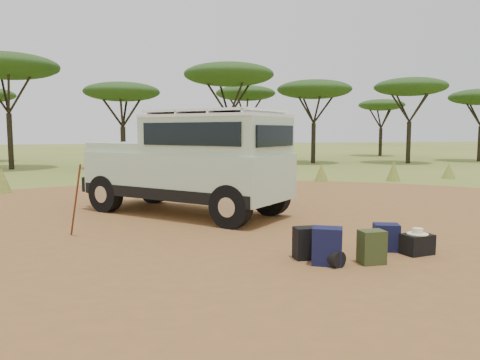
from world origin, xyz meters
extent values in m
plane|color=olive|center=(0.00, 0.00, 0.00)|extent=(140.00, 140.00, 0.00)
cylinder|color=brown|center=(0.00, 0.00, 0.00)|extent=(23.00, 23.00, 0.01)
cone|color=olive|center=(-6.00, 8.30, 0.42)|extent=(0.60, 0.60, 0.85)
cone|color=olive|center=(-3.00, 9.20, 0.35)|extent=(0.60, 0.60, 0.70)
cone|color=olive|center=(0.00, 8.80, 0.45)|extent=(0.60, 0.60, 0.90)
cone|color=olive|center=(3.00, 8.40, 0.40)|extent=(0.60, 0.60, 0.80)
cone|color=olive|center=(6.00, 9.10, 0.38)|extent=(0.60, 0.60, 0.75)
cone|color=olive|center=(9.00, 8.50, 0.42)|extent=(0.60, 0.60, 0.85)
cone|color=olive|center=(12.00, 8.90, 0.35)|extent=(0.60, 0.60, 0.70)
cylinder|color=black|center=(-8.00, 19.00, 1.53)|extent=(0.28, 0.28, 3.06)
ellipsoid|color=#1A3212|center=(-8.00, 19.00, 5.58)|extent=(5.50, 5.50, 1.38)
cylinder|color=black|center=(-2.00, 18.20, 1.17)|extent=(0.28, 0.28, 2.34)
ellipsoid|color=#1A3212|center=(-2.00, 18.20, 4.26)|extent=(4.20, 4.20, 1.05)
cylinder|color=black|center=(4.00, 17.80, 1.46)|extent=(0.28, 0.28, 2.93)
ellipsoid|color=#1A3212|center=(4.00, 17.80, 5.33)|extent=(5.20, 5.20, 1.30)
cylinder|color=black|center=(10.00, 19.50, 1.30)|extent=(0.28, 0.28, 2.61)
ellipsoid|color=#1A3212|center=(10.00, 19.50, 4.76)|extent=(4.80, 4.80, 1.20)
cylinder|color=black|center=(16.00, 18.00, 1.35)|extent=(0.28, 0.28, 2.70)
ellipsoid|color=#1A3212|center=(16.00, 18.00, 4.92)|extent=(4.60, 4.60, 1.15)
cylinder|color=black|center=(22.00, 18.60, 1.22)|extent=(0.28, 0.28, 2.43)
cylinder|color=black|center=(7.00, 25.50, 1.35)|extent=(0.28, 0.28, 2.70)
ellipsoid|color=#1A3212|center=(7.00, 25.50, 4.92)|extent=(4.50, 4.50, 1.12)
cylinder|color=black|center=(19.00, 26.50, 1.17)|extent=(0.28, 0.28, 2.34)
ellipsoid|color=#1A3212|center=(19.00, 26.50, 4.26)|extent=(3.80, 3.80, 0.95)
cube|color=#ADC8AB|center=(-0.45, 2.85, 1.02)|extent=(5.09, 5.16, 1.08)
cube|color=black|center=(-0.45, 2.85, 0.62)|extent=(5.05, 5.11, 0.27)
cube|color=#ADC8AB|center=(0.19, 2.19, 1.99)|extent=(3.67, 3.70, 0.86)
cube|color=white|center=(0.19, 2.19, 2.45)|extent=(3.70, 3.73, 0.07)
cube|color=white|center=(0.19, 2.19, 2.57)|extent=(3.43, 3.45, 0.06)
cube|color=#ADC8AB|center=(-1.57, 4.02, 1.68)|extent=(2.74, 2.74, 0.23)
cube|color=black|center=(-0.90, 3.32, 2.03)|extent=(1.38, 1.34, 0.60)
cube|color=black|center=(-0.55, 1.47, 2.03)|extent=(1.91, 1.98, 0.51)
cube|color=black|center=(0.93, 2.91, 2.03)|extent=(1.91, 1.98, 0.51)
cube|color=black|center=(1.31, 1.03, 1.99)|extent=(1.25, 1.22, 0.47)
cube|color=black|center=(-2.28, 4.75, 0.68)|extent=(1.60, 1.55, 0.39)
cylinder|color=black|center=(-2.38, 4.84, 1.60)|extent=(1.12, 1.09, 0.08)
cylinder|color=black|center=(-2.38, 4.84, 0.99)|extent=(1.12, 1.09, 0.08)
cylinder|color=silver|center=(-2.62, 4.64, 1.37)|extent=(0.24, 0.23, 0.25)
cylinder|color=silver|center=(-2.16, 5.08, 1.37)|extent=(0.24, 0.23, 0.25)
cube|color=white|center=(-2.34, 4.81, 0.82)|extent=(0.38, 0.37, 0.14)
cylinder|color=black|center=(-0.12, 3.95, 1.91)|extent=(0.13, 0.13, 0.94)
cylinder|color=black|center=(-2.46, 3.61, 0.48)|extent=(0.90, 0.91, 0.96)
cylinder|color=black|center=(-1.14, 4.88, 0.48)|extent=(0.90, 0.91, 0.96)
cylinder|color=black|center=(0.24, 0.82, 0.48)|extent=(0.90, 0.91, 0.96)
cylinder|color=black|center=(1.56, 2.10, 0.48)|extent=(0.90, 0.91, 0.96)
cylinder|color=brown|center=(-2.91, 0.70, 0.74)|extent=(0.31, 0.51, 1.47)
cube|color=black|center=(0.90, -1.87, 0.27)|extent=(0.39, 0.29, 0.53)
cube|color=#13143E|center=(1.10, -2.26, 0.30)|extent=(0.56, 0.50, 0.60)
cube|color=#2E3D1C|center=(1.80, -2.39, 0.27)|extent=(0.39, 0.28, 0.54)
cube|color=#13143E|center=(2.47, -1.71, 0.24)|extent=(0.51, 0.45, 0.48)
cube|color=black|center=(2.85, -2.06, 0.18)|extent=(0.55, 0.43, 0.35)
cylinder|color=black|center=(1.16, -2.38, 0.13)|extent=(0.34, 0.34, 0.27)
cylinder|color=beige|center=(2.85, -2.06, 0.36)|extent=(0.35, 0.35, 0.01)
cylinder|color=beige|center=(2.85, -2.06, 0.41)|extent=(0.18, 0.18, 0.09)
camera|label=1|loc=(-1.96, -8.91, 2.10)|focal=35.00mm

